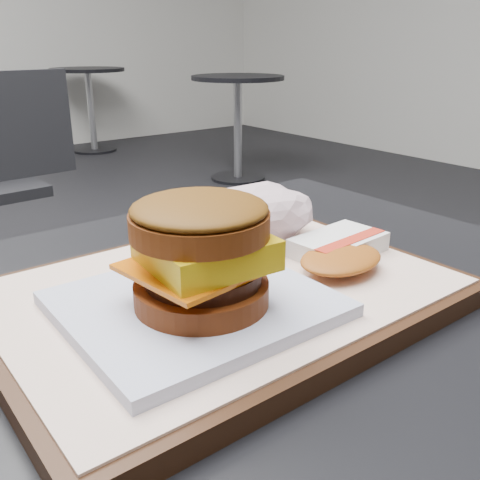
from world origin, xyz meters
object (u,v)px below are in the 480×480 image
Objects in this scene: serving_tray at (222,294)px; breakfast_sandwich at (199,265)px; crumpled_wrapper at (257,214)px; hash_brown at (340,251)px.

serving_tray is 0.07m from breakfast_sandwich.
crumpled_wrapper is (0.14, 0.10, -0.01)m from breakfast_sandwich.
crumpled_wrapper is at bearing 104.51° from hash_brown.
breakfast_sandwich reaches higher than hash_brown.
crumpled_wrapper is at bearing 35.02° from serving_tray.
crumpled_wrapper reaches higher than hash_brown.
crumpled_wrapper reaches higher than serving_tray.
breakfast_sandwich is at bearing -144.55° from crumpled_wrapper.
serving_tray is 1.98× the size of breakfast_sandwich.
hash_brown reaches higher than serving_tray.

